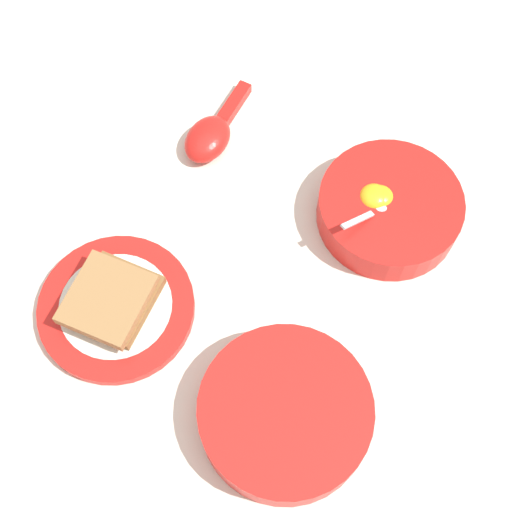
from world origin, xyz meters
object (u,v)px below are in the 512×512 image
Objects in this scene: toast_plate at (116,308)px; toast_sandwich at (111,299)px; egg_bowl at (389,208)px; soup_spoon at (211,135)px; congee_bowl at (285,413)px.

toast_plate is 0.02m from toast_sandwich.
toast_sandwich is (0.00, -0.00, 0.02)m from toast_plate.
soup_spoon is at bearing -20.83° from egg_bowl.
egg_bowl reaches higher than toast_sandwich.
soup_spoon reaches higher than toast_plate.
congee_bowl is (-0.13, 0.36, 0.01)m from soup_spoon.
egg_bowl is at bearing -153.07° from toast_sandwich.
soup_spoon is at bearing -107.73° from toast_sandwich.
congee_bowl is at bearing 110.26° from soup_spoon.
congee_bowl reaches higher than soup_spoon.
congee_bowl is at bearing 153.13° from toast_sandwich.
egg_bowl is 0.29m from congee_bowl.
soup_spoon is 0.38m from congee_bowl.
soup_spoon is 0.79× the size of congee_bowl.
congee_bowl is (0.10, 0.27, 0.00)m from egg_bowl.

